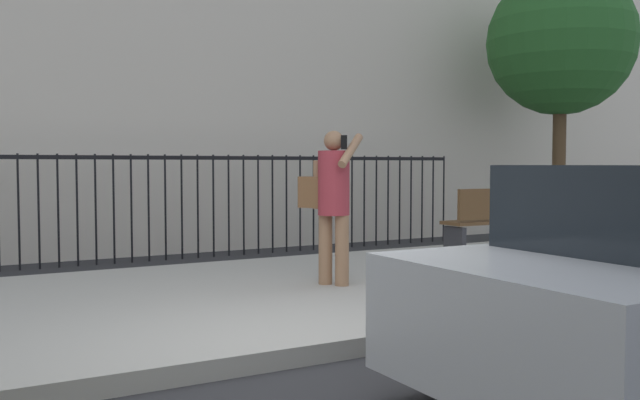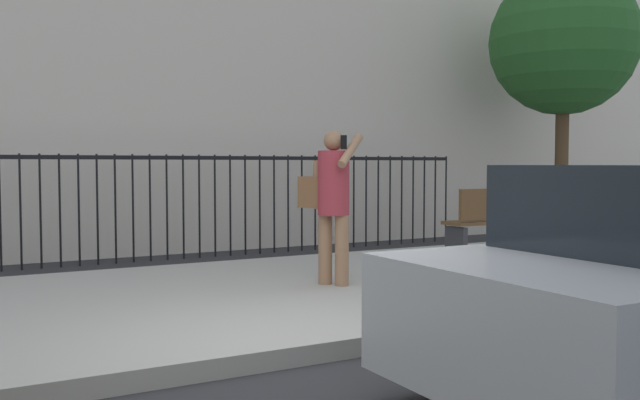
% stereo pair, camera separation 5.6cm
% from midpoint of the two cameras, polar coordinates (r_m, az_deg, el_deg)
% --- Properties ---
extents(ground_plane, '(60.00, 60.00, 0.00)m').
position_cam_midpoint_polar(ground_plane, '(5.18, 0.20, -13.35)').
color(ground_plane, '#28282B').
extents(sidewalk, '(28.00, 4.40, 0.15)m').
position_cam_midpoint_polar(sidewalk, '(7.11, -8.58, -8.25)').
color(sidewalk, '#9E9B93').
rests_on(sidewalk, ground).
extents(iron_fence, '(12.03, 0.04, 1.60)m').
position_cam_midpoint_polar(iron_fence, '(10.53, -15.67, 0.51)').
color(iron_fence, black).
rests_on(iron_fence, ground).
extents(pedestrian_on_phone, '(0.62, 0.72, 1.66)m').
position_cam_midpoint_polar(pedestrian_on_phone, '(7.46, 1.15, 0.36)').
color(pedestrian_on_phone, '#936B4C').
rests_on(pedestrian_on_phone, sidewalk).
extents(street_bench, '(1.60, 0.45, 0.95)m').
position_cam_midpoint_polar(street_bench, '(10.56, 14.47, -1.48)').
color(street_bench, brown).
rests_on(street_bench, sidewalk).
extents(street_tree_near, '(2.69, 2.69, 5.04)m').
position_cam_midpoint_polar(street_tree_near, '(13.73, 19.51, 12.12)').
color(street_tree_near, '#4C3823').
rests_on(street_tree_near, ground).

